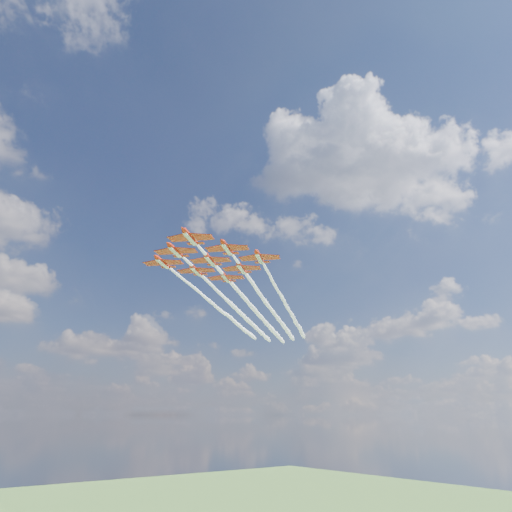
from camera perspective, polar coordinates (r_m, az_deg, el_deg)
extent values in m
cylinder|color=red|center=(115.69, -7.54, 2.16)|extent=(7.46, 6.95, 1.23)
cone|color=red|center=(110.71, -8.39, 3.13)|extent=(2.49, 2.42, 1.23)
cone|color=red|center=(120.43, -6.80, 1.32)|extent=(2.00, 1.96, 1.12)
ellipsoid|color=black|center=(113.87, -7.86, 2.77)|extent=(2.41, 2.32, 0.80)
cube|color=red|center=(116.18, -7.46, 2.04)|extent=(9.59, 10.04, 0.16)
cube|color=red|center=(119.73, -6.90, 1.44)|extent=(3.88, 4.04, 0.13)
cube|color=red|center=(120.26, -6.86, 1.86)|extent=(1.43, 1.32, 2.02)
cube|color=white|center=(115.51, -7.55, 1.90)|extent=(6.89, 6.40, 0.13)
cylinder|color=red|center=(122.13, -3.35, 0.95)|extent=(7.46, 6.95, 1.23)
cone|color=red|center=(116.99, -3.98, 1.81)|extent=(2.49, 2.42, 1.23)
cone|color=red|center=(127.00, -2.81, 0.20)|extent=(2.00, 1.96, 1.12)
ellipsoid|color=black|center=(120.24, -3.59, 1.51)|extent=(2.41, 2.32, 0.80)
cube|color=red|center=(122.63, -3.29, 0.84)|extent=(9.59, 10.04, 0.16)
cube|color=red|center=(126.27, -2.89, 0.31)|extent=(3.88, 4.04, 0.13)
cube|color=red|center=(126.80, -2.86, 0.71)|extent=(1.43, 1.32, 2.02)
cube|color=white|center=(121.95, -3.36, 0.70)|extent=(6.89, 6.40, 0.13)
cylinder|color=red|center=(125.70, -9.20, 0.61)|extent=(7.46, 6.95, 1.23)
cone|color=red|center=(120.71, -10.05, 1.43)|extent=(2.49, 2.42, 1.23)
cone|color=red|center=(130.43, -8.46, -0.11)|extent=(2.00, 1.96, 1.12)
ellipsoid|color=black|center=(123.86, -9.52, 1.15)|extent=(2.41, 2.32, 0.80)
cube|color=red|center=(126.18, -9.12, 0.50)|extent=(9.59, 10.04, 0.16)
cube|color=red|center=(129.73, -8.57, -0.01)|extent=(3.88, 4.04, 0.13)
cube|color=red|center=(130.24, -8.51, 0.39)|extent=(1.43, 1.32, 2.02)
cube|color=white|center=(125.53, -9.21, 0.36)|extent=(6.89, 6.40, 0.13)
cylinder|color=red|center=(129.20, 0.39, -0.14)|extent=(7.46, 6.95, 1.23)
cone|color=red|center=(123.95, -0.04, 0.63)|extent=(2.49, 2.42, 1.23)
cone|color=red|center=(134.17, 0.77, -0.81)|extent=(2.00, 1.96, 1.12)
ellipsoid|color=black|center=(127.26, 0.22, 0.38)|extent=(2.41, 2.32, 0.80)
cube|color=red|center=(129.71, 0.43, -0.23)|extent=(9.59, 10.04, 0.16)
cube|color=red|center=(133.43, 0.71, -0.71)|extent=(3.88, 4.04, 0.13)
cube|color=red|center=(133.94, 0.73, -0.32)|extent=(1.43, 1.32, 2.02)
cube|color=white|center=(129.04, 0.39, -0.37)|extent=(6.89, 6.40, 0.13)
cylinder|color=red|center=(131.93, -5.25, -0.43)|extent=(7.46, 6.95, 1.23)
cone|color=red|center=(126.79, -5.90, 0.31)|extent=(2.49, 2.42, 1.23)
cone|color=red|center=(136.79, -4.68, -1.08)|extent=(2.00, 1.96, 1.12)
ellipsoid|color=black|center=(130.02, -5.50, 0.07)|extent=(2.41, 2.32, 0.80)
cube|color=red|center=(132.42, -5.19, -0.53)|extent=(9.59, 10.04, 0.16)
cube|color=red|center=(136.06, -4.76, -0.99)|extent=(3.88, 4.04, 0.13)
cube|color=red|center=(136.56, -4.73, -0.61)|extent=(1.43, 1.32, 2.02)
cube|color=white|center=(131.76, -5.26, -0.67)|extent=(6.89, 6.40, 0.13)
cylinder|color=red|center=(135.87, -10.62, -0.71)|extent=(7.46, 6.95, 1.23)
cone|color=red|center=(130.89, -11.46, -0.01)|extent=(2.49, 2.42, 1.23)
cone|color=red|center=(140.60, -9.88, -1.33)|extent=(2.00, 1.96, 1.12)
ellipsoid|color=black|center=(134.02, -10.93, -0.23)|extent=(2.41, 2.32, 0.80)
cube|color=red|center=(136.36, -10.54, -0.80)|extent=(9.59, 10.04, 0.16)
cube|color=red|center=(139.89, -9.99, -1.24)|extent=(3.88, 4.04, 0.13)
cube|color=red|center=(140.38, -9.94, -0.88)|extent=(1.43, 1.32, 2.02)
cube|color=white|center=(135.71, -10.63, -0.94)|extent=(6.89, 6.40, 0.13)
cylinder|color=red|center=(138.76, -1.67, -1.38)|extent=(7.46, 6.95, 1.23)
cone|color=red|center=(133.51, -2.15, -0.71)|extent=(2.49, 2.42, 1.23)
cone|color=red|center=(143.72, -1.25, -1.96)|extent=(2.00, 1.96, 1.12)
ellipsoid|color=black|center=(136.80, -1.86, -0.91)|extent=(2.41, 2.32, 0.80)
cube|color=red|center=(139.27, -1.63, -1.46)|extent=(9.59, 10.04, 0.16)
cube|color=red|center=(142.98, -1.31, -1.87)|extent=(3.88, 4.04, 0.13)
cube|color=red|center=(143.47, -1.29, -1.51)|extent=(1.43, 1.32, 2.02)
cube|color=white|center=(138.60, -1.67, -1.60)|extent=(6.89, 6.40, 0.13)
cylinder|color=red|center=(141.91, -6.89, -1.63)|extent=(7.46, 6.95, 1.23)
cone|color=red|center=(136.78, -7.55, -0.98)|extent=(2.49, 2.42, 1.23)
cone|color=red|center=(146.76, -6.30, -2.19)|extent=(2.00, 1.96, 1.12)
ellipsoid|color=black|center=(139.99, -7.14, -1.18)|extent=(2.41, 2.32, 0.80)
cube|color=red|center=(142.41, -6.82, -1.71)|extent=(9.59, 10.04, 0.16)
cube|color=red|center=(146.04, -6.39, -2.11)|extent=(3.88, 4.04, 0.13)
cube|color=red|center=(146.52, -6.35, -1.75)|extent=(1.43, 1.32, 2.02)
cube|color=white|center=(141.76, -6.89, -1.84)|extent=(6.89, 6.40, 0.13)
cylinder|color=red|center=(148.53, -3.47, -2.45)|extent=(7.46, 6.95, 1.23)
cone|color=red|center=(143.29, -3.99, -1.87)|extent=(2.49, 2.42, 1.23)
cone|color=red|center=(153.48, -3.02, -2.96)|extent=(2.00, 1.96, 1.12)
ellipsoid|color=black|center=(146.57, -3.67, -2.03)|extent=(2.41, 2.32, 0.80)
cube|color=red|center=(149.04, -3.42, -2.53)|extent=(9.59, 10.04, 0.16)
cube|color=red|center=(152.74, -3.08, -2.89)|extent=(3.88, 4.04, 0.13)
cube|color=red|center=(153.21, -3.06, -2.55)|extent=(1.43, 1.32, 2.02)
cube|color=white|center=(148.38, -3.47, -2.66)|extent=(6.89, 6.40, 0.13)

